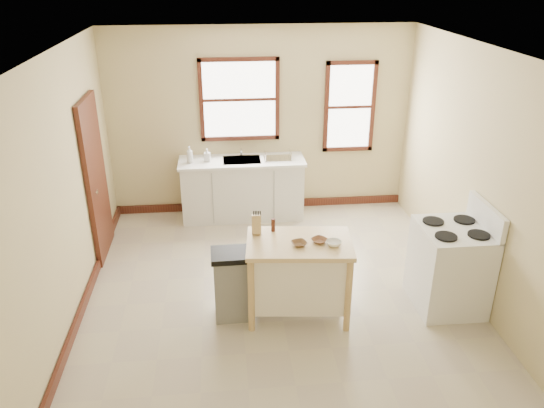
{
  "coord_description": "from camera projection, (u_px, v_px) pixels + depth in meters",
  "views": [
    {
      "loc": [
        -0.6,
        -5.19,
        3.59
      ],
      "look_at": [
        -0.03,
        0.4,
        1.01
      ],
      "focal_mm": 35.0,
      "sensor_mm": 36.0,
      "label": 1
    }
  ],
  "objects": [
    {
      "name": "floor",
      "position": [
        278.0,
        296.0,
        6.25
      ],
      "size": [
        5.0,
        5.0,
        0.0
      ],
      "primitive_type": "plane",
      "color": "#B1A38C",
      "rests_on": "ground"
    },
    {
      "name": "ceiling",
      "position": [
        280.0,
        52.0,
        5.08
      ],
      "size": [
        5.0,
        5.0,
        0.0
      ],
      "primitive_type": "plane",
      "rotation": [
        3.14,
        0.0,
        0.0
      ],
      "color": "white",
      "rests_on": "ground"
    },
    {
      "name": "wall_back",
      "position": [
        260.0,
        122.0,
        7.92
      ],
      "size": [
        4.5,
        0.04,
        2.8
      ],
      "primitive_type": "cube",
      "color": "tan",
      "rests_on": "ground"
    },
    {
      "name": "wall_left",
      "position": [
        62.0,
        195.0,
        5.46
      ],
      "size": [
        0.04,
        5.0,
        2.8
      ],
      "primitive_type": "cube",
      "color": "tan",
      "rests_on": "ground"
    },
    {
      "name": "wall_right",
      "position": [
        480.0,
        178.0,
        5.87
      ],
      "size": [
        0.04,
        5.0,
        2.8
      ],
      "primitive_type": "cube",
      "color": "tan",
      "rests_on": "ground"
    },
    {
      "name": "window_main",
      "position": [
        239.0,
        100.0,
        7.73
      ],
      "size": [
        1.17,
        0.06,
        1.22
      ],
      "primitive_type": null,
      "color": "#3E1811",
      "rests_on": "wall_back"
    },
    {
      "name": "window_side",
      "position": [
        350.0,
        107.0,
        7.94
      ],
      "size": [
        0.77,
        0.06,
        1.37
      ],
      "primitive_type": null,
      "color": "#3E1811",
      "rests_on": "wall_back"
    },
    {
      "name": "door_left",
      "position": [
        96.0,
        179.0,
        6.78
      ],
      "size": [
        0.06,
        0.9,
        2.1
      ],
      "primitive_type": "cube",
      "color": "#3E1811",
      "rests_on": "ground"
    },
    {
      "name": "baseboard_back",
      "position": [
        261.0,
        204.0,
        8.45
      ],
      "size": [
        4.5,
        0.04,
        0.12
      ],
      "primitive_type": "cube",
      "color": "#3E1811",
      "rests_on": "ground"
    },
    {
      "name": "baseboard_left",
      "position": [
        84.0,
        303.0,
        6.02
      ],
      "size": [
        0.04,
        5.0,
        0.12
      ],
      "primitive_type": "cube",
      "color": "#3E1811",
      "rests_on": "ground"
    },
    {
      "name": "sink_counter",
      "position": [
        242.0,
        188.0,
        8.02
      ],
      "size": [
        1.86,
        0.62,
        0.92
      ],
      "primitive_type": null,
      "color": "silver",
      "rests_on": "ground"
    },
    {
      "name": "faucet",
      "position": [
        241.0,
        149.0,
        7.94
      ],
      "size": [
        0.03,
        0.03,
        0.22
      ],
      "primitive_type": "cylinder",
      "color": "silver",
      "rests_on": "sink_counter"
    },
    {
      "name": "soap_bottle_a",
      "position": [
        190.0,
        155.0,
        7.66
      ],
      "size": [
        0.11,
        0.11,
        0.25
      ],
      "primitive_type": "imported",
      "rotation": [
        0.0,
        0.0,
        -0.18
      ],
      "color": "#B2B2B2",
      "rests_on": "sink_counter"
    },
    {
      "name": "soap_bottle_b",
      "position": [
        207.0,
        155.0,
        7.74
      ],
      "size": [
        0.09,
        0.1,
        0.19
      ],
      "primitive_type": "imported",
      "rotation": [
        0.0,
        0.0,
        -0.1
      ],
      "color": "#B2B2B2",
      "rests_on": "sink_counter"
    },
    {
      "name": "dish_rack",
      "position": [
        278.0,
        156.0,
        7.84
      ],
      "size": [
        0.49,
        0.44,
        0.1
      ],
      "primitive_type": null,
      "rotation": [
        0.0,
        0.0,
        0.42
      ],
      "color": "silver",
      "rests_on": "sink_counter"
    },
    {
      "name": "kitchen_island",
      "position": [
        299.0,
        278.0,
        5.76
      ],
      "size": [
        1.17,
        0.81,
        0.91
      ],
      "primitive_type": null,
      "rotation": [
        0.0,
        0.0,
        -0.1
      ],
      "color": "#F8D591",
      "rests_on": "ground"
    },
    {
      "name": "knife_block",
      "position": [
        256.0,
        225.0,
        5.7
      ],
      "size": [
        0.11,
        0.11,
        0.2
      ],
      "primitive_type": null,
      "rotation": [
        0.0,
        0.0,
        -0.08
      ],
      "color": "tan",
      "rests_on": "kitchen_island"
    },
    {
      "name": "pepper_grinder",
      "position": [
        273.0,
        225.0,
        5.76
      ],
      "size": [
        0.06,
        0.06,
        0.15
      ],
      "primitive_type": "cylinder",
      "rotation": [
        0.0,
        0.0,
        -0.38
      ],
      "color": "#451E12",
      "rests_on": "kitchen_island"
    },
    {
      "name": "bowl_a",
      "position": [
        299.0,
        243.0,
        5.49
      ],
      "size": [
        0.19,
        0.19,
        0.04
      ],
      "primitive_type": "imported",
      "rotation": [
        0.0,
        0.0,
        0.27
      ],
      "color": "brown",
      "rests_on": "kitchen_island"
    },
    {
      "name": "bowl_b",
      "position": [
        319.0,
        240.0,
        5.55
      ],
      "size": [
        0.22,
        0.22,
        0.04
      ],
      "primitive_type": "imported",
      "rotation": [
        0.0,
        0.0,
        0.62
      ],
      "color": "brown",
      "rests_on": "kitchen_island"
    },
    {
      "name": "bowl_c",
      "position": [
        334.0,
        243.0,
        5.48
      ],
      "size": [
        0.19,
        0.19,
        0.05
      ],
      "primitive_type": "imported",
      "rotation": [
        0.0,
        0.0,
        0.18
      ],
      "color": "white",
      "rests_on": "kitchen_island"
    },
    {
      "name": "trash_bin",
      "position": [
        232.0,
        285.0,
        5.74
      ],
      "size": [
        0.42,
        0.35,
        0.81
      ],
      "primitive_type": null,
      "rotation": [
        0.0,
        0.0,
        0.02
      ],
      "color": "gray",
      "rests_on": "ground"
    },
    {
      "name": "gas_stove",
      "position": [
        451.0,
        257.0,
        5.86
      ],
      "size": [
        0.77,
        0.79,
        1.24
      ],
      "primitive_type": null,
      "color": "white",
      "rests_on": "ground"
    }
  ]
}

